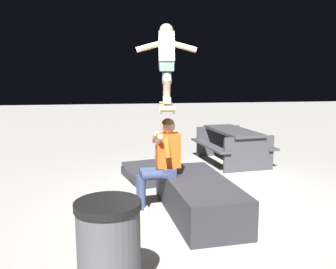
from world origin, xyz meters
name	(u,v)px	position (x,y,z in m)	size (l,w,h in m)	color
ground_plane	(205,207)	(0.00, 0.00, 0.00)	(40.00, 40.00, 0.00)	gray
ledge_box_main	(199,197)	(-0.24, 0.16, 0.25)	(1.95, 0.82, 0.50)	#28282D
person_sitting_on_ledge	(161,159)	(0.07, 0.65, 0.74)	(0.60, 0.77, 1.33)	#2D3856
skateboard	(167,107)	(0.24, 0.53, 1.48)	(1.04, 0.33, 0.13)	#AD8451
skater_airborne	(166,59)	(0.29, 0.53, 2.16)	(0.63, 0.89, 1.12)	white
kicker_ramp	(150,176)	(1.58, 0.65, 0.06)	(1.24, 1.04, 0.33)	#28282D
picnic_table_back	(232,141)	(2.59, -1.32, 0.50)	(1.84, 1.53, 0.75)	#38383D
trash_bin	(109,256)	(-2.11, 1.38, 0.47)	(0.54, 0.54, 0.93)	#47474C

